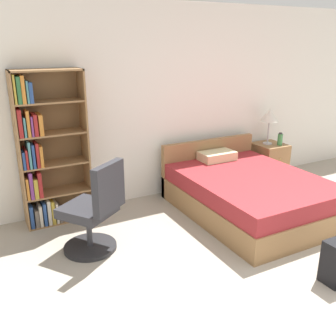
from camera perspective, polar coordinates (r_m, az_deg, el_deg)
The scene contains 7 objects.
wall_back at distance 5.22m, azimuth 0.17°, elevation 9.91°, with size 9.00×0.06×2.60m.
bookshelf at distance 4.56m, azimuth -18.32°, elevation 2.05°, with size 0.78×0.33×1.81m.
bed at distance 4.91m, azimuth 11.94°, elevation -3.65°, with size 1.51×2.00×0.76m.
office_chair at distance 3.92m, azimuth -11.10°, elevation -6.66°, with size 0.70×0.72×0.99m.
nightstand at distance 6.14m, azimuth 15.08°, elevation 0.92°, with size 0.45×0.49×0.58m.
table_lamp at distance 5.95m, azimuth 15.24°, elevation 7.69°, with size 0.27×0.27×0.56m.
water_bottle at distance 6.01m, azimuth 16.71°, elevation 4.22°, with size 0.08×0.08×0.20m.
Camera 1 is at (-2.42, -1.32, 2.10)m, focal length 40.00 mm.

